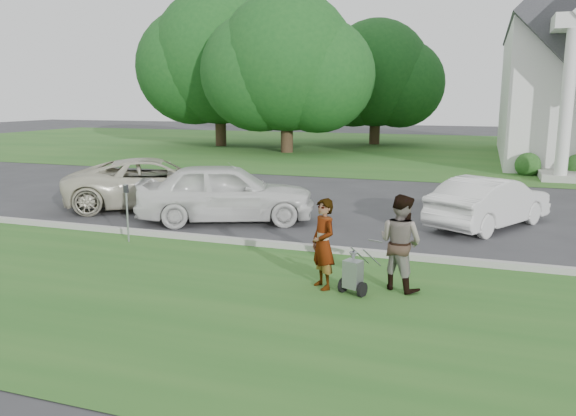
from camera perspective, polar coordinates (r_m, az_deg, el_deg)
The scene contains 14 objects.
ground at distance 12.14m, azimuth 1.21°, elevation -5.02°, with size 120.00×120.00×0.00m, color #333335.
grass_strip at distance 9.48m, azimuth -4.49°, elevation -9.77°, with size 80.00×7.00×0.01m, color #245A1E.
church_lawn at distance 38.41m, azimuth 13.82°, elevation 5.81°, with size 80.00×30.00×0.01m, color #245A1E.
curb at distance 12.62m, azimuth 1.99°, elevation -4.04°, with size 80.00×0.18×0.15m, color #9E9E93.
tree_left at distance 35.10m, azimuth -0.14°, elevation 14.00°, with size 10.63×8.40×9.71m.
tree_far at distance 40.21m, azimuth -7.03°, elevation 14.39°, with size 11.64×9.20×10.73m.
tree_back at distance 41.80m, azimuth 8.93°, elevation 12.89°, with size 9.61×7.60×8.89m.
striping_cart at distance 9.87m, azimuth 6.64°, elevation -6.77°, with size 0.64×0.96×0.83m.
person_left at distance 10.01m, azimuth 3.60°, elevation -3.74°, with size 0.60×0.39×1.63m, color #999999.
person_right at distance 10.12m, azimuth 11.34°, elevation -3.51°, with size 0.84×0.65×1.72m, color #999999.
parking_meter_near at distance 13.70m, azimuth -16.05°, elevation 0.20°, with size 0.10×0.09×1.40m.
car_a at distance 18.05m, azimuth -13.24°, elevation 2.53°, with size 2.53×5.49×1.53m, color beige.
car_b at distance 15.53m, azimuth -6.29°, elevation 1.61°, with size 1.94×4.83×1.65m, color silver.
car_d at distance 15.74m, azimuth 19.80°, elevation 0.58°, with size 1.42×4.07×1.34m, color silver.
Camera 1 is at (3.59, -11.09, 3.39)m, focal length 35.00 mm.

